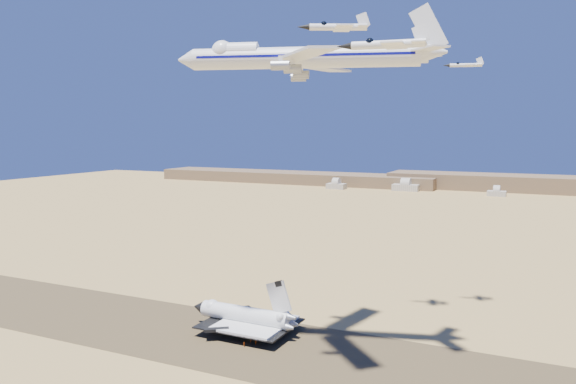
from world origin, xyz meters
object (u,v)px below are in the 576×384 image
at_px(carrier_747, 296,58).
at_px(shuttle, 244,317).
at_px(chase_jet_d, 465,65).
at_px(chase_jet_b, 386,44).
at_px(crew_c, 244,344).
at_px(crew_a, 251,340).
at_px(chase_jet_a, 337,27).
at_px(crew_b, 256,342).
at_px(chase_jet_c, 409,61).

bearing_deg(carrier_747, shuttle, 132.78).
bearing_deg(carrier_747, chase_jet_d, 42.08).
bearing_deg(chase_jet_b, crew_c, 126.01).
bearing_deg(chase_jet_b, crew_a, 124.30).
distance_m(shuttle, chase_jet_d, 119.33).
bearing_deg(chase_jet_a, crew_a, 105.97).
relative_size(carrier_747, chase_jet_b, 5.44).
distance_m(crew_b, crew_c, 4.11).
height_order(carrier_747, chase_jet_d, carrier_747).
height_order(chase_jet_a, chase_jet_b, chase_jet_a).
xyz_separation_m(shuttle, crew_b, (9.63, -9.08, -4.50)).
relative_size(crew_c, chase_jet_a, 0.13).
distance_m(crew_c, chase_jet_a, 115.32).
height_order(crew_c, chase_jet_b, chase_jet_b).
bearing_deg(crew_c, chase_jet_d, -75.89).
bearing_deg(carrier_747, crew_c, 151.92).
bearing_deg(carrier_747, crew_b, 141.49).
xyz_separation_m(crew_c, chase_jet_d, (58.65, 58.19, 93.08)).
bearing_deg(crew_b, crew_a, 42.72).
xyz_separation_m(crew_b, chase_jet_a, (47.91, -55.14, 89.27)).
distance_m(crew_b, chase_jet_b, 125.51).
height_order(carrier_747, chase_jet_c, carrier_747).
relative_size(crew_a, crew_c, 1.05).
bearing_deg(crew_b, chase_jet_b, -169.52).
xyz_separation_m(carrier_747, crew_b, (-17.55, 7.11, -90.62)).
height_order(chase_jet_b, chase_jet_d, chase_jet_d).
distance_m(chase_jet_b, chase_jet_d, 126.64).
relative_size(crew_a, crew_b, 0.94).
height_order(carrier_747, chase_jet_a, carrier_747).
xyz_separation_m(chase_jet_c, chase_jet_d, (16.88, 14.50, -0.62)).
relative_size(chase_jet_b, chase_jet_d, 1.03).
xyz_separation_m(crew_c, chase_jet_b, (64.81, -67.92, 83.20)).
relative_size(chase_jet_a, chase_jet_c, 0.83).
distance_m(crew_a, chase_jet_a, 116.74).
distance_m(shuttle, chase_jet_b, 132.96).
relative_size(chase_jet_b, chase_jet_c, 0.91).
distance_m(crew_a, chase_jet_c, 109.92).
bearing_deg(crew_a, carrier_747, -132.50).
relative_size(carrier_747, crew_c, 46.64).
bearing_deg(crew_a, chase_jet_b, -159.13).
bearing_deg(chase_jet_d, shuttle, -161.00).
xyz_separation_m(crew_a, chase_jet_d, (58.13, 54.58, 93.04)).
relative_size(shuttle, crew_b, 22.27).
relative_size(carrier_747, crew_a, 44.54).
height_order(crew_b, crew_c, crew_b).
height_order(shuttle, crew_a, shuttle).
bearing_deg(chase_jet_d, crew_b, -151.49).
relative_size(carrier_747, crew_b, 41.93).
bearing_deg(chase_jet_b, carrier_747, 117.20).
bearing_deg(chase_jet_c, shuttle, -158.26).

